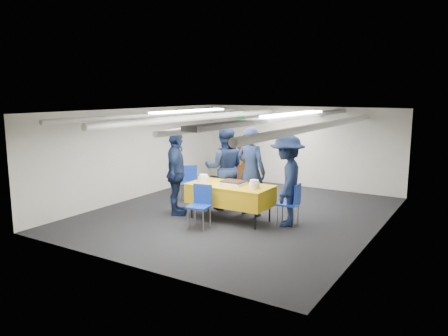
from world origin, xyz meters
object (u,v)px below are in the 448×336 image
(serving_table, at_px, (230,194))
(sailor_d, at_px, (287,180))
(sailor_a, at_px, (251,172))
(sheet_cake, at_px, (233,183))
(sailor_b, at_px, (225,168))
(podium, at_px, (242,162))
(chair_near, at_px, (201,202))
(chair_left, at_px, (190,179))
(chair_right, at_px, (292,200))
(sailor_c, at_px, (176,173))

(serving_table, bearing_deg, sailor_d, 13.90)
(sailor_a, bearing_deg, sailor_d, 170.10)
(serving_table, xyz_separation_m, sheet_cake, (0.06, 0.03, 0.25))
(sailor_b, bearing_deg, sheet_cake, 100.03)
(sailor_b, bearing_deg, podium, -101.00)
(chair_near, height_order, chair_left, same)
(chair_near, relative_size, sailor_d, 0.46)
(sheet_cake, xyz_separation_m, chair_right, (1.23, 0.29, -0.28))
(sailor_b, xyz_separation_m, sailor_c, (-0.66, -0.98, -0.03))
(sailor_a, bearing_deg, chair_right, 173.02)
(sheet_cake, relative_size, chair_left, 0.57)
(chair_right, bearing_deg, sailor_a, 166.49)
(sheet_cake, height_order, sailor_c, sailor_c)
(sailor_b, bearing_deg, serving_table, 96.32)
(sailor_b, height_order, sailor_d, sailor_b)
(sheet_cake, xyz_separation_m, chair_left, (-1.82, 0.93, -0.28))
(sailor_c, bearing_deg, sailor_d, -107.07)
(serving_table, relative_size, podium, 1.43)
(podium, distance_m, sailor_b, 3.05)
(podium, bearing_deg, chair_left, -91.42)
(sheet_cake, xyz_separation_m, chair_near, (-0.29, -0.79, -0.28))
(chair_right, relative_size, chair_left, 1.00)
(sailor_a, bearing_deg, sailor_b, -4.62)
(chair_left, bearing_deg, sailor_a, -11.03)
(sheet_cake, distance_m, sailor_d, 1.15)
(serving_table, distance_m, sailor_a, 0.74)
(podium, bearing_deg, chair_near, -71.25)
(serving_table, bearing_deg, sheet_cake, 26.52)
(podium, bearing_deg, serving_table, -64.42)
(podium, bearing_deg, sailor_a, -57.55)
(podium, height_order, chair_near, podium)
(chair_near, relative_size, sailor_a, 0.44)
(sailor_c, bearing_deg, sailor_b, -63.57)
(sailor_c, bearing_deg, chair_left, -6.41)
(chair_left, height_order, sailor_c, sailor_c)
(chair_near, distance_m, sailor_a, 1.48)
(chair_near, distance_m, chair_right, 1.87)
(sailor_a, relative_size, sailor_b, 1.02)
(chair_left, relative_size, sailor_a, 0.44)
(podium, height_order, chair_right, podium)
(chair_near, height_order, chair_right, same)
(chair_right, relative_size, sailor_c, 0.47)
(chair_near, xyz_separation_m, chair_left, (-1.53, 1.72, 0.00))
(serving_table, relative_size, sailor_b, 0.94)
(serving_table, height_order, chair_near, chair_near)
(podium, xyz_separation_m, sailor_a, (1.89, -2.97, 0.37))
(chair_left, bearing_deg, sheet_cake, -27.06)
(sailor_d, bearing_deg, sailor_c, -95.74)
(serving_table, distance_m, podium, 3.93)
(chair_right, xyz_separation_m, sailor_d, (-0.12, -0.02, 0.41))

